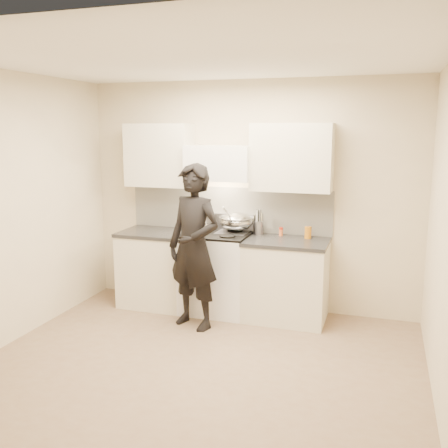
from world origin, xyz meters
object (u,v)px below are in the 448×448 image
(wok, at_px, (237,221))
(person, at_px, (194,247))
(counter_right, at_px, (286,280))
(utensil_crock, at_px, (258,227))
(stove, at_px, (217,272))

(wok, relative_size, person, 0.29)
(person, bearing_deg, counter_right, 48.90)
(counter_right, distance_m, person, 1.13)
(counter_right, xyz_separation_m, wok, (-0.63, 0.14, 0.61))
(counter_right, relative_size, utensil_crock, 3.14)
(stove, xyz_separation_m, wok, (0.20, 0.14, 0.59))
(stove, bearing_deg, utensil_crock, 23.35)
(stove, relative_size, counter_right, 1.04)
(stove, height_order, wok, wok)
(counter_right, bearing_deg, utensil_crock, 152.94)
(utensil_crock, distance_m, person, 0.90)
(utensil_crock, height_order, person, person)
(utensil_crock, bearing_deg, person, -126.44)
(stove, relative_size, wok, 1.89)
(wok, height_order, utensil_crock, wok)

